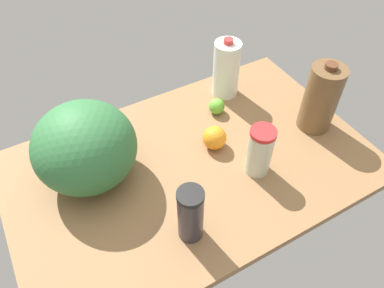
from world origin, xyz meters
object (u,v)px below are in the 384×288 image
orange_by_jug (215,138)px  tumbler_cup (260,151)px  chocolate_milk_jug (321,98)px  milk_jug (226,69)px  watermelon (85,147)px  shaker_bottle (191,214)px  lime_near_front (217,106)px

orange_by_jug → tumbler_cup: bearing=-67.0°
chocolate_milk_jug → milk_jug: size_ratio=1.09×
watermelon → shaker_bottle: (17.42, -34.24, -3.71)cm
chocolate_milk_jug → milk_jug: 36.66cm
shaker_bottle → tumbler_cup: (30.52, 9.83, -0.68)cm
chocolate_milk_jug → orange_by_jug: (-37.56, 8.65, -8.48)cm
shaker_bottle → tumbler_cup: 32.07cm
watermelon → chocolate_milk_jug: bearing=-12.3°
milk_jug → orange_by_jug: bearing=-129.7°
tumbler_cup → chocolate_milk_jug: bearing=13.1°
chocolate_milk_jug → shaker_bottle: bearing=-164.5°
shaker_bottle → watermelon: bearing=117.0°
lime_near_front → shaker_bottle: bearing=-130.1°
watermelon → chocolate_milk_jug: same height
shaker_bottle → chocolate_milk_jug: chocolate_milk_jug is taller
milk_jug → lime_near_front: milk_jug is taller
chocolate_milk_jug → lime_near_front: chocolate_milk_jug is taller
tumbler_cup → milk_jug: milk_jug is taller
tumbler_cup → lime_near_front: 31.07cm
lime_near_front → orange_by_jug: (-9.98, -14.47, 1.13)cm
shaker_bottle → lime_near_front: 52.88cm
lime_near_front → orange_by_jug: orange_by_jug is taller
chocolate_milk_jug → orange_by_jug: 39.46cm
shaker_bottle → orange_by_jug: shaker_bottle is taller
watermelon → tumbler_cup: (47.94, -24.41, -4.40)cm
orange_by_jug → chocolate_milk_jug: bearing=-13.0°
tumbler_cup → orange_by_jug: size_ratio=2.18×
milk_jug → lime_near_front: 15.07cm
shaker_bottle → chocolate_milk_jug: 63.73cm
tumbler_cup → lime_near_front: bearing=83.9°
tumbler_cup → milk_jug: 40.82cm
shaker_bottle → milk_jug: bearing=48.6°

